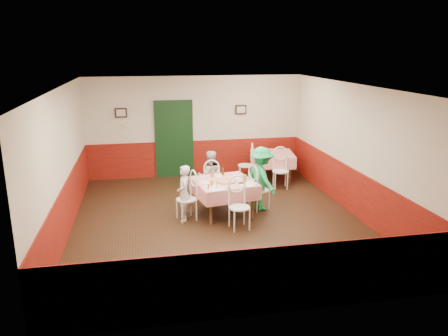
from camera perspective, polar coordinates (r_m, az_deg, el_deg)
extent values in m
plane|color=black|center=(9.34, -0.92, -6.76)|extent=(7.00, 7.00, 0.00)
plane|color=white|center=(8.68, -1.00, 10.63)|extent=(7.00, 7.00, 0.00)
cube|color=beige|center=(12.30, -3.79, 5.42)|extent=(6.00, 0.10, 2.80)
cube|color=beige|center=(5.65, 5.24, -6.70)|extent=(6.00, 0.10, 2.80)
cube|color=beige|center=(8.91, -20.33, 0.65)|extent=(0.10, 7.00, 2.80)
cube|color=beige|center=(9.86, 16.49, 2.33)|extent=(0.10, 7.00, 2.80)
cube|color=maroon|center=(12.47, -3.71, 1.33)|extent=(6.00, 0.03, 1.00)
cube|color=maroon|center=(6.06, 4.99, -14.56)|extent=(6.00, 0.03, 1.00)
cube|color=maroon|center=(9.16, -19.72, -4.80)|extent=(0.03, 7.00, 1.00)
cube|color=maroon|center=(10.09, 16.03, -2.66)|extent=(0.03, 7.00, 1.00)
cube|color=black|center=(12.25, -6.52, 3.65)|extent=(0.96, 0.06, 2.10)
cube|color=black|center=(12.10, -13.31, 7.03)|extent=(0.32, 0.03, 0.26)
cube|color=black|center=(12.40, 2.22, 7.63)|extent=(0.32, 0.03, 0.26)
cube|color=white|center=(12.15, -12.74, 5.43)|extent=(0.10, 0.03, 0.10)
cube|color=red|center=(9.51, 0.00, -3.93)|extent=(1.42, 1.42, 0.77)
cube|color=red|center=(12.06, 6.30, 0.17)|extent=(1.28, 1.28, 0.77)
cylinder|color=#B74723|center=(9.32, 0.22, -1.74)|extent=(0.48, 0.48, 0.03)
cylinder|color=white|center=(9.26, -2.31, -1.92)|extent=(0.29, 0.29, 0.01)
cylinder|color=white|center=(9.54, 2.23, -1.39)|extent=(0.29, 0.29, 0.01)
cylinder|color=white|center=(9.75, -0.81, -1.02)|extent=(0.29, 0.29, 0.01)
cylinder|color=#BF7219|center=(9.04, -1.65, -1.97)|extent=(0.08, 0.08, 0.13)
cylinder|color=#BF7219|center=(9.34, 2.71, -1.34)|extent=(0.09, 0.09, 0.15)
cylinder|color=#BF7219|center=(9.68, -1.51, -0.78)|extent=(0.08, 0.08, 0.13)
cylinder|color=#381C0A|center=(9.78, -0.16, -0.38)|extent=(0.07, 0.07, 0.21)
cylinder|color=silver|center=(8.88, -1.62, -2.42)|extent=(0.04, 0.04, 0.09)
cylinder|color=silver|center=(8.87, -0.97, -2.44)|extent=(0.04, 0.04, 0.09)
cylinder|color=#B23319|center=(8.89, -2.05, -2.40)|extent=(0.04, 0.04, 0.09)
cube|color=white|center=(8.94, -1.21, -2.59)|extent=(0.41, 0.47, 0.00)
cube|color=white|center=(9.20, 2.97, -2.08)|extent=(0.31, 0.41, 0.00)
cube|color=black|center=(9.23, 2.26, -1.95)|extent=(0.12, 0.11, 0.02)
imported|color=gray|center=(9.17, -5.26, -3.30)|extent=(0.31, 0.45, 1.18)
imported|color=gray|center=(10.24, -1.83, -1.10)|extent=(0.60, 0.47, 1.23)
imported|color=gray|center=(9.75, 4.94, -1.39)|extent=(0.77, 1.04, 1.43)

